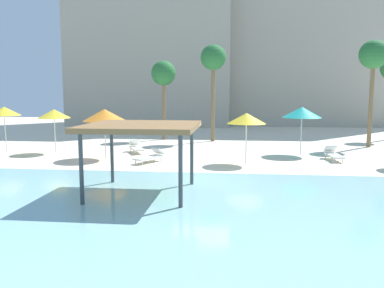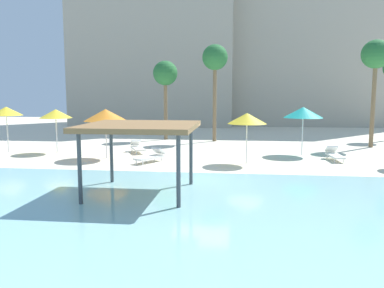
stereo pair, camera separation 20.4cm
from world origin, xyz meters
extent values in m
plane|color=beige|center=(0.00, 0.00, 0.00)|extent=(80.00, 80.00, 0.00)
cube|color=#8CC6CC|center=(0.00, -5.25, 0.02)|extent=(44.00, 13.50, 0.04)
cylinder|color=#42474C|center=(-3.56, -0.82, 1.20)|extent=(0.14, 0.14, 2.41)
cylinder|color=#42474C|center=(-0.28, -0.82, 1.20)|extent=(0.14, 0.14, 2.41)
cylinder|color=#42474C|center=(-3.56, -4.10, 1.20)|extent=(0.14, 0.14, 2.41)
cylinder|color=#42474C|center=(-0.28, -4.10, 1.20)|extent=(0.14, 0.14, 2.41)
cube|color=olive|center=(-1.92, -2.46, 2.50)|extent=(3.98, 3.98, 0.18)
cylinder|color=silver|center=(-9.58, 6.86, 1.07)|extent=(0.06, 0.06, 2.14)
cone|color=yellow|center=(-9.58, 6.86, 2.40)|extent=(1.96, 1.96, 0.54)
cylinder|color=silver|center=(-12.63, 6.58, 1.15)|extent=(0.06, 0.06, 2.29)
cone|color=yellow|center=(-12.63, 6.58, 2.56)|extent=(1.94, 1.94, 0.53)
cylinder|color=silver|center=(2.01, 4.34, 1.05)|extent=(0.06, 0.06, 2.09)
cone|color=yellow|center=(2.01, 4.34, 2.37)|extent=(2.02, 2.02, 0.56)
cylinder|color=silver|center=(-5.82, 5.13, 1.06)|extent=(0.06, 0.06, 2.11)
cone|color=orange|center=(-5.82, 5.13, 2.45)|extent=(2.43, 2.43, 0.67)
cylinder|color=silver|center=(5.34, 7.72, 1.11)|extent=(0.06, 0.06, 2.22)
cone|color=teal|center=(5.34, 7.72, 2.53)|extent=(2.30, 2.30, 0.63)
cylinder|color=white|center=(-3.28, 3.31, 0.11)|extent=(0.05, 0.05, 0.22)
cylinder|color=white|center=(-3.70, 3.55, 0.11)|extent=(0.05, 0.05, 0.22)
cylinder|color=white|center=(-2.55, 4.55, 0.11)|extent=(0.05, 0.05, 0.22)
cylinder|color=white|center=(-2.97, 4.79, 0.11)|extent=(0.05, 0.05, 0.22)
cube|color=white|center=(-3.12, 4.05, 0.27)|extent=(1.43, 1.86, 0.10)
cube|color=white|center=(-2.75, 4.69, 0.55)|extent=(0.77, 0.74, 0.40)
cylinder|color=white|center=(7.13, 5.13, 0.11)|extent=(0.05, 0.05, 0.22)
cylinder|color=white|center=(6.65, 5.10, 0.11)|extent=(0.05, 0.05, 0.22)
cylinder|color=white|center=(7.03, 6.57, 0.11)|extent=(0.05, 0.05, 0.22)
cylinder|color=white|center=(6.55, 6.54, 0.11)|extent=(0.05, 0.05, 0.22)
cube|color=white|center=(6.84, 5.84, 0.27)|extent=(0.72, 1.84, 0.10)
cube|color=white|center=(6.79, 6.58, 0.55)|extent=(0.63, 0.55, 0.40)
cylinder|color=white|center=(-4.05, 6.78, 0.11)|extent=(0.05, 0.05, 0.22)
cylinder|color=white|center=(-4.48, 6.58, 0.11)|extent=(0.05, 0.05, 0.22)
cylinder|color=white|center=(-4.67, 8.08, 0.11)|extent=(0.05, 0.05, 0.22)
cylinder|color=white|center=(-5.10, 7.88, 0.11)|extent=(0.05, 0.05, 0.22)
cube|color=white|center=(-4.58, 7.33, 0.27)|extent=(1.32, 1.88, 0.10)
cube|color=white|center=(-4.90, 8.00, 0.55)|extent=(0.76, 0.72, 0.40)
cylinder|color=brown|center=(-4.15, 14.41, 2.41)|extent=(0.28, 0.28, 4.82)
sphere|color=#286B33|center=(-4.15, 14.41, 5.17)|extent=(1.90, 1.90, 1.90)
cylinder|color=brown|center=(10.49, 11.66, 2.93)|extent=(0.28, 0.28, 5.85)
sphere|color=#286B33|center=(10.49, 11.66, 6.20)|extent=(1.90, 1.90, 1.90)
cylinder|color=brown|center=(-0.27, 13.73, 2.96)|extent=(0.28, 0.28, 5.93)
sphere|color=#286B33|center=(-0.27, 13.73, 6.28)|extent=(1.90, 1.90, 1.90)
cube|color=#B2A893|center=(-8.10, 29.44, 10.91)|extent=(17.79, 9.08, 21.81)
cube|color=#B2A893|center=(9.00, 32.42, 10.92)|extent=(21.45, 10.51, 21.84)
camera|label=1|loc=(1.44, -16.46, 3.73)|focal=37.37mm
camera|label=2|loc=(1.64, -16.44, 3.73)|focal=37.37mm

